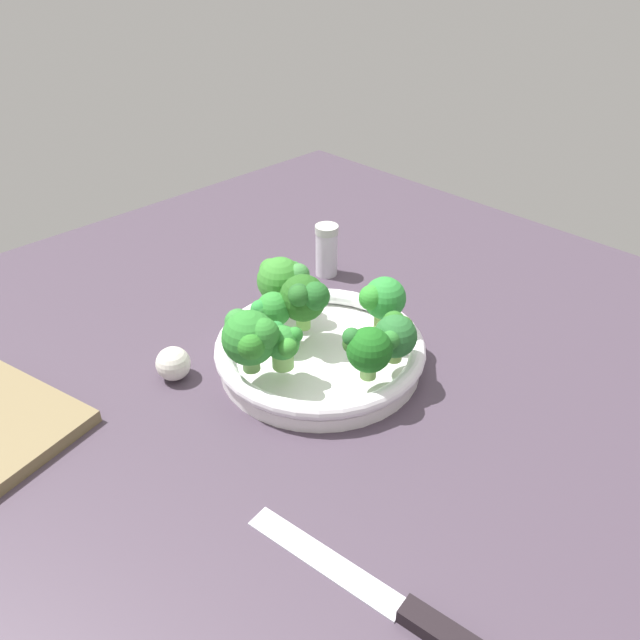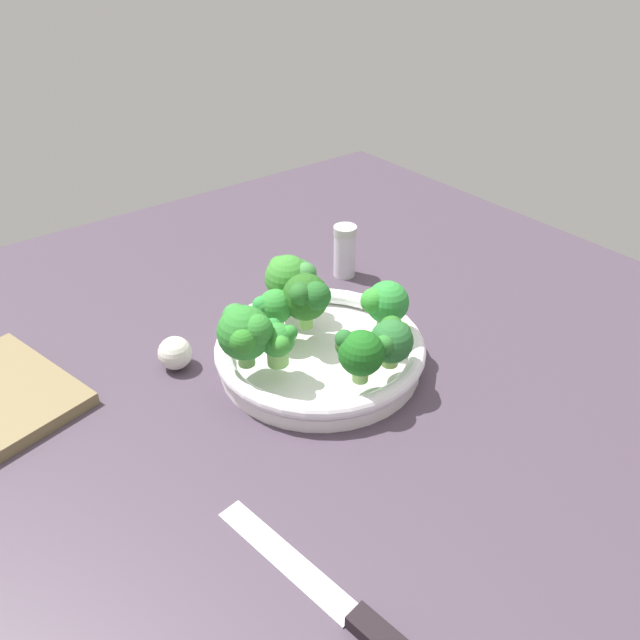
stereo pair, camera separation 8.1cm
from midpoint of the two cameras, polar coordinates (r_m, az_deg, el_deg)
ground_plane at (r=82.05cm, az=1.92°, el=-6.66°), size 130.00×130.00×2.50cm
bowl at (r=83.55cm, az=2.77°, el=-2.94°), size 27.70×27.70×4.05cm
broccoli_floret_0 at (r=87.62cm, az=-0.14°, el=3.84°), size 7.21×6.92×7.32cm
broccoli_floret_1 at (r=82.15cm, az=-1.44°, el=1.04°), size 4.64×5.25×5.92cm
broccoli_floret_2 at (r=73.75cm, az=6.68°, el=-3.04°), size 5.81×5.48×6.72cm
broccoli_floret_3 at (r=76.09cm, az=-0.81°, el=-1.98°), size 5.59×4.34×5.68cm
broccoli_floret_4 at (r=77.01cm, az=9.47°, el=-1.86°), size 5.36×5.98×6.16cm
broccoli_floret_5 at (r=82.17cm, az=8.72°, el=1.41°), size 5.63×6.40×7.39cm
broccoli_floret_6 at (r=75.21cm, az=-3.70°, el=-1.22°), size 7.83×6.67×8.00cm
broccoli_floret_7 at (r=81.70cm, az=1.60°, el=1.99°), size 7.27×6.37×7.72cm
knife at (r=60.18cm, az=7.27°, el=-25.06°), size 26.68×6.08×1.50cm
garlic_bulb at (r=84.22cm, az=-10.28°, el=-3.04°), size 4.47×4.47×4.47cm
pepper_shaker at (r=103.21cm, az=4.49°, el=6.16°), size 3.76×3.76×8.69cm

